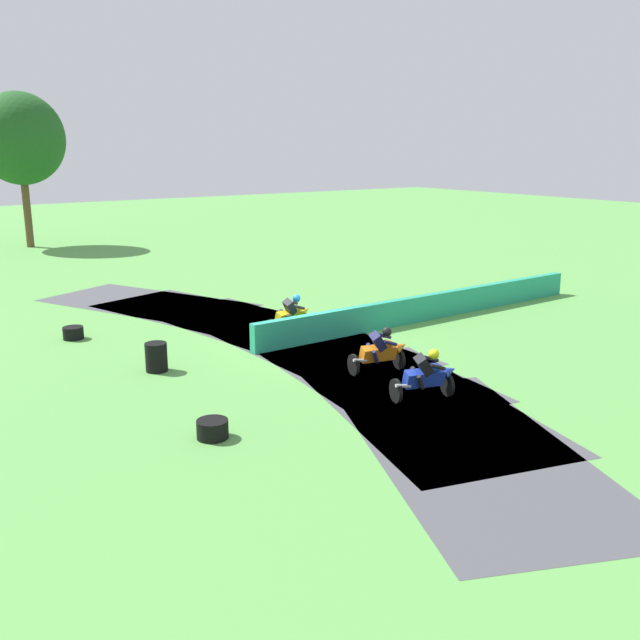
{
  "coord_description": "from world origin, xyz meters",
  "views": [
    {
      "loc": [
        -11.84,
        -17.65,
        6.07
      ],
      "look_at": [
        -0.0,
        -0.74,
        0.9
      ],
      "focal_mm": 39.41,
      "sensor_mm": 36.0,
      "label": 1
    }
  ],
  "objects": [
    {
      "name": "motorcycle_lead_blue",
      "position": [
        -0.43,
        -5.89,
        0.64
      ],
      "size": [
        1.69,
        1.12,
        1.43
      ],
      "color": "black",
      "rests_on": "ground"
    },
    {
      "name": "motorcycle_trailing_yellow",
      "position": [
        0.26,
        1.27,
        0.63
      ],
      "size": [
        1.69,
        0.96,
        1.43
      ],
      "color": "black",
      "rests_on": "ground"
    },
    {
      "name": "safety_barrier",
      "position": [
        5.4,
        0.09,
        0.45
      ],
      "size": [
        14.73,
        0.55,
        0.9
      ],
      "primitive_type": "cube",
      "rotation": [
        0.0,
        0.0,
        -1.55
      ],
      "color": "#239375",
      "rests_on": "ground"
    },
    {
      "name": "ground_plane",
      "position": [
        0.0,
        0.0,
        0.0
      ],
      "size": [
        120.0,
        120.0,
        0.0
      ],
      "primitive_type": "plane",
      "color": "#569947"
    },
    {
      "name": "motorcycle_chase_orange",
      "position": [
        0.01,
        -3.63,
        0.63
      ],
      "size": [
        1.7,
        1.04,
        1.42
      ],
      "color": "black",
      "rests_on": "ground"
    },
    {
      "name": "tire_stack_mid_a",
      "position": [
        -4.95,
        0.04,
        0.4
      ],
      "size": [
        0.6,
        0.6,
        0.8
      ],
      "color": "black",
      "rests_on": "ground"
    },
    {
      "name": "track_asphalt",
      "position": [
        -0.8,
        -0.01,
        0.0
      ],
      "size": [
        7.93,
        26.22,
        0.01
      ],
      "color": "#47474C",
      "rests_on": "ground"
    },
    {
      "name": "tree_far_left",
      "position": [
        -1.87,
        27.4,
        6.39
      ],
      "size": [
        5.13,
        5.13,
        9.11
      ],
      "color": "brown",
      "rests_on": "ground"
    },
    {
      "name": "tire_stack_near",
      "position": [
        -5.75,
        -4.96,
        0.2
      ],
      "size": [
        0.68,
        0.68,
        0.4
      ],
      "color": "black",
      "rests_on": "ground"
    },
    {
      "name": "tire_stack_mid_b",
      "position": [
        -5.87,
        4.69,
        0.2
      ],
      "size": [
        0.65,
        0.65,
        0.4
      ],
      "color": "black",
      "rests_on": "ground"
    }
  ]
}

